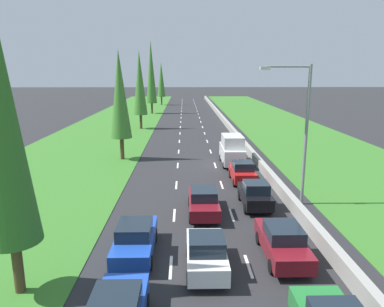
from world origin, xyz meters
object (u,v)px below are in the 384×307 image
white_hatchback_centre_lane (206,253)px  poplar_tree_nearest (0,113)px  black_hatchback_right_lane (255,194)px  poplar_tree_fourth (151,72)px  poplar_tree_second (120,95)px  white_van_right_lane (232,150)px  maroon_sedan_centre_lane (203,201)px  street_light_mast (301,126)px  poplar_tree_third (140,83)px  maroon_sedan_right_lane (283,242)px  blue_sedan_left_lane (135,239)px  red_hatchback_right_lane (242,172)px  poplar_tree_fifth (161,80)px

white_hatchback_centre_lane → poplar_tree_nearest: poplar_tree_nearest is taller
black_hatchback_right_lane → poplar_tree_fourth: (-11.29, 53.92, 7.62)m
poplar_tree_second → white_van_right_lane: bearing=-12.2°
maroon_sedan_centre_lane → street_light_mast: bearing=14.3°
black_hatchback_right_lane → poplar_tree_third: size_ratio=0.34×
black_hatchback_right_lane → poplar_tree_nearest: (-11.06, -9.06, 6.29)m
white_van_right_lane → poplar_tree_second: 11.97m
maroon_sedan_right_lane → white_van_right_lane: bearing=90.4°
black_hatchback_right_lane → blue_sedan_left_lane: size_ratio=0.87×
poplar_tree_nearest → poplar_tree_third: size_ratio=1.04×
maroon_sedan_right_lane → poplar_tree_second: bearing=118.5°
blue_sedan_left_lane → street_light_mast: size_ratio=0.50×
red_hatchback_right_lane → poplar_tree_fourth: 50.44m
maroon_sedan_centre_lane → white_van_right_lane: white_van_right_lane is taller
poplar_tree_fourth → poplar_tree_fifth: (0.80, 19.99, -1.90)m
maroon_sedan_right_lane → blue_sedan_left_lane: same height
blue_sedan_left_lane → poplar_tree_nearest: bearing=-145.0°
blue_sedan_left_lane → poplar_tree_fifth: size_ratio=0.41×
maroon_sedan_centre_lane → poplar_tree_second: size_ratio=0.42×
white_hatchback_centre_lane → street_light_mast: street_light_mast is taller
maroon_sedan_centre_lane → poplar_tree_fifth: size_ratio=0.41×
poplar_tree_second → black_hatchback_right_lane: bearing=-51.0°
maroon_sedan_right_lane → blue_sedan_left_lane: (-6.91, 0.44, 0.00)m
maroon_sedan_right_lane → poplar_tree_fourth: bearing=100.6°
white_hatchback_centre_lane → street_light_mast: size_ratio=0.43×
white_hatchback_centre_lane → poplar_tree_fifth: 82.03m
street_light_mast → poplar_tree_second: bearing=136.7°
maroon_sedan_right_lane → poplar_tree_third: (-11.20, 39.69, 6.06)m
poplar_tree_third → street_light_mast: poplar_tree_third is taller
poplar_tree_nearest → poplar_tree_third: 42.18m
maroon_sedan_centre_lane → red_hatchback_right_lane: (3.41, 6.50, 0.02)m
white_hatchback_centre_lane → poplar_tree_fifth: (-6.90, 81.53, 5.72)m
poplar_tree_second → red_hatchback_right_lane: bearing=-36.3°
blue_sedan_left_lane → white_van_right_lane: white_van_right_lane is taller
poplar_tree_second → poplar_tree_fifth: poplar_tree_fifth is taller
street_light_mast → poplar_tree_third: bearing=113.2°
poplar_tree_nearest → maroon_sedan_centre_lane: bearing=45.9°
red_hatchback_right_lane → poplar_tree_second: poplar_tree_second is taller
blue_sedan_left_lane → street_light_mast: (9.72, 6.58, 4.42)m
maroon_sedan_centre_lane → poplar_tree_third: bearing=102.8°
white_hatchback_centre_lane → poplar_tree_fourth: bearing=97.1°
poplar_tree_fifth → blue_sedan_left_lane: bearing=-87.4°
white_hatchback_centre_lane → black_hatchback_right_lane: bearing=64.8°
street_light_mast → white_van_right_lane: bearing=105.6°
red_hatchback_right_lane → poplar_tree_nearest: bearing=-127.5°
white_van_right_lane → poplar_tree_third: 25.39m
blue_sedan_left_lane → poplar_tree_fifth: bearing=92.6°
white_hatchback_centre_lane → poplar_tree_second: (-7.13, 20.87, 5.55)m
maroon_sedan_right_lane → red_hatchback_right_lane: 11.93m
white_van_right_lane → poplar_tree_third: (-11.09, 22.18, 5.47)m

